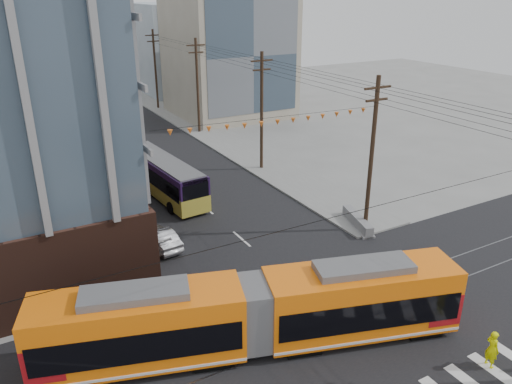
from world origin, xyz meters
The scene contains 11 objects.
ground centered at (0.00, 0.00, 0.00)m, with size 160.00×160.00×0.00m, color slate.
bg_bldg_ne_near centered at (16.00, 48.00, 8.00)m, with size 14.00×14.00×16.00m, color gray.
bg_bldg_ne_far centered at (18.00, 68.00, 7.00)m, with size 16.00×16.00×14.00m, color #8C99A5.
utility_pole_far centered at (8.50, 56.00, 5.50)m, with size 0.30×0.30×11.00m, color black.
streetcar centered at (-4.75, 3.70, 1.94)m, with size 20.09×2.83×3.87m, color orange, non-canonical shape.
city_bus centered at (-1.88, 24.37, 1.64)m, with size 2.50×11.55×3.27m, color #25103B, non-canonical shape.
parked_car_silver centered at (-5.29, 15.62, 0.67)m, with size 1.43×4.10×1.35m, color #A6A7AB.
parked_car_white centered at (-6.05, 16.26, 0.66)m, with size 1.84×4.52×1.31m, color silver.
parked_car_grey centered at (-5.60, 22.96, 0.63)m, with size 2.08×4.50×1.25m, color #444448.
pedestrian centered at (4.08, -2.69, 0.95)m, with size 0.69×0.45×1.89m, color #EAF202.
jersey_barrier centered at (8.30, 11.63, 0.42)m, with size 0.94×4.17×0.83m, color gray.
Camera 1 is at (-14.26, -13.34, 16.13)m, focal length 35.00 mm.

